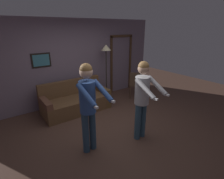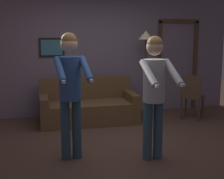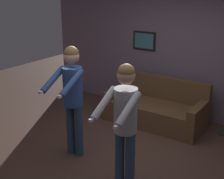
# 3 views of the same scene
# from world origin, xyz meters

# --- Properties ---
(ground_plane) EXTENTS (12.00, 12.00, 0.00)m
(ground_plane) POSITION_xyz_m (0.00, 0.00, 0.00)
(ground_plane) COLOR #4F352A
(back_wall_assembly) EXTENTS (6.40, 0.10, 2.60)m
(back_wall_assembly) POSITION_xyz_m (0.02, 2.23, 1.30)
(back_wall_assembly) COLOR slate
(back_wall_assembly) RESTS_ON ground_plane
(couch) EXTENTS (1.90, 0.86, 0.87)m
(couch) POSITION_xyz_m (-0.20, 1.55, 0.28)
(couch) COLOR brown
(couch) RESTS_ON ground_plane
(person_standing_left) EXTENTS (0.47, 0.71, 1.77)m
(person_standing_left) POSITION_xyz_m (-0.74, -0.27, 1.08)
(person_standing_left) COLOR #2B455E
(person_standing_left) RESTS_ON ground_plane
(person_standing_right) EXTENTS (0.44, 0.68, 1.73)m
(person_standing_right) POSITION_xyz_m (0.37, -0.55, 1.05)
(person_standing_right) COLOR #325166
(person_standing_right) RESTS_ON ground_plane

